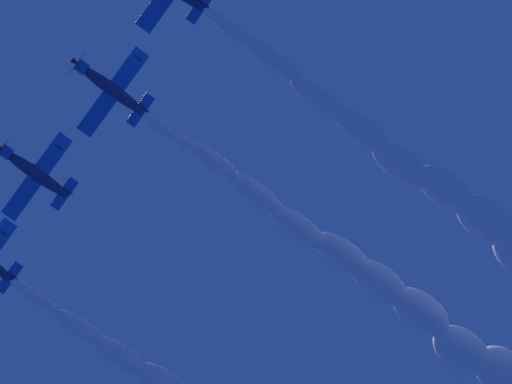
{
  "coord_description": "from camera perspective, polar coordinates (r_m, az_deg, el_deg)",
  "views": [
    {
      "loc": [
        -1.76,
        29.23,
        1.57
      ],
      "look_at": [
        -14.09,
        2.15,
        89.99
      ],
      "focal_mm": 74.07,
      "sensor_mm": 36.0,
      "label": 1
    }
  ],
  "objects": [
    {
      "name": "smoke_trail_left_wingman",
      "position": [
        94.36,
        11.52,
        -1.24
      ],
      "size": [
        42.29,
        13.05,
        4.33
      ],
      "color": "white"
    },
    {
      "name": "airplane_outer_left",
      "position": [
        93.51,
        -11.92,
        1.06
      ],
      "size": [
        7.74,
        8.09,
        3.64
      ],
      "color": "navy"
    },
    {
      "name": "smoke_trail_right_wingman",
      "position": [
        97.03,
        8.37,
        -6.17
      ],
      "size": [
        43.38,
        12.3,
        4.33
      ],
      "color": "white"
    },
    {
      "name": "airplane_right_wingman",
      "position": [
        90.54,
        -7.92,
        5.61
      ],
      "size": [
        7.75,
        8.24,
        3.35
      ],
      "color": "navy"
    }
  ]
}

